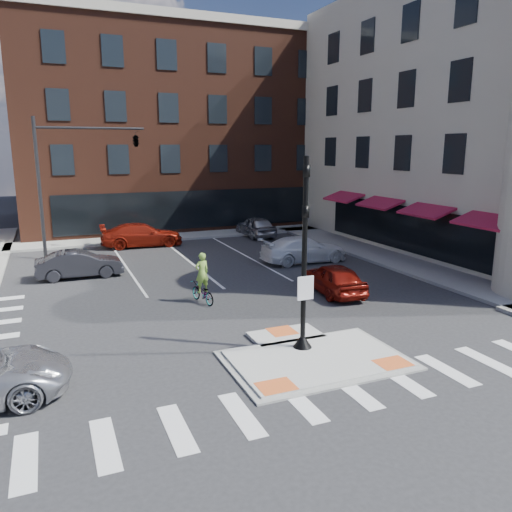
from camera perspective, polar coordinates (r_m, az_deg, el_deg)
name	(u,v)px	position (r m, az deg, el deg)	size (l,w,h in m)	color
ground	(308,355)	(15.95, 6.00, -11.20)	(120.00, 120.00, 0.00)	#28282B
refuge_island	(312,357)	(15.73, 6.46, -11.37)	(5.40, 4.65, 0.13)	gray
sidewalk_e	(391,259)	(29.65, 15.15, -0.28)	(3.00, 24.00, 0.15)	gray
sidewalk_n	(200,234)	(36.76, -6.36, 2.47)	(26.00, 3.00, 0.15)	gray
building_n	(166,130)	(45.92, -10.24, 14.01)	(24.40, 18.40, 15.50)	#4B2417
building_far_left	(72,158)	(64.87, -20.26, 10.45)	(10.00, 12.00, 10.00)	slate
building_far_right	(174,149)	(68.70, -9.30, 11.94)	(12.00, 12.00, 12.00)	brown
signal_pole	(304,279)	(15.50, 5.50, -2.66)	(0.60, 0.60, 5.98)	black
mast_arm_signal	(111,149)	(31.00, -16.27, 11.63)	(6.10, 2.24, 8.00)	black
red_sedan	(334,278)	(22.28, 8.85, -2.54)	(1.60, 3.99, 1.36)	maroon
white_pickup	(304,249)	(28.10, 5.45, 0.75)	(2.01, 4.94, 1.43)	white
bg_car_dark	(80,264)	(26.18, -19.52, -0.87)	(1.43, 4.11, 1.36)	#2A2A30
bg_car_silver	(256,226)	(35.96, -0.03, 3.40)	(1.74, 4.32, 1.47)	#A0A2A7
bg_car_red	(142,235)	(33.25, -12.93, 2.37)	(2.11, 5.19, 1.50)	maroon
cyclist	(202,286)	(20.81, -6.16, -3.43)	(0.96, 1.76, 2.13)	#3F3F44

